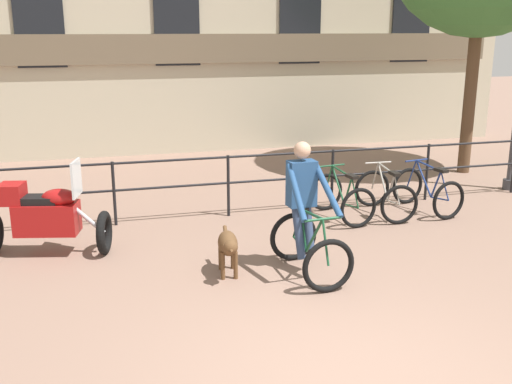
% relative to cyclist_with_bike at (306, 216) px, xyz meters
% --- Properties ---
extents(canal_railing, '(15.05, 0.05, 1.05)m').
position_rel_cyclist_with_bike_xyz_m(canal_railing, '(-0.43, 2.61, -0.05)').
color(canal_railing, black).
rests_on(canal_railing, ground_plane).
extents(cyclist_with_bike, '(0.75, 1.21, 1.70)m').
position_rel_cyclist_with_bike_xyz_m(cyclist_with_bike, '(0.00, 0.00, 0.00)').
color(cyclist_with_bike, black).
rests_on(cyclist_with_bike, ground_plane).
extents(dog, '(0.32, 0.91, 0.60)m').
position_rel_cyclist_with_bike_xyz_m(dog, '(-1.00, 0.13, -0.35)').
color(dog, brown).
rests_on(dog, ground_plane).
extents(parked_motorcycle, '(1.77, 1.00, 1.35)m').
position_rel_cyclist_with_bike_xyz_m(parked_motorcycle, '(-3.28, 1.54, -0.20)').
color(parked_motorcycle, black).
rests_on(parked_motorcycle, ground_plane).
extents(parked_bicycle_near_lamp, '(0.80, 1.19, 0.86)m').
position_rel_cyclist_with_bike_xyz_m(parked_bicycle_near_lamp, '(1.34, 1.96, -0.41)').
color(parked_bicycle_near_lamp, black).
rests_on(parked_bicycle_near_lamp, ground_plane).
extents(parked_bicycle_mid_left, '(0.69, 1.13, 0.86)m').
position_rel_cyclist_with_bike_xyz_m(parked_bicycle_mid_left, '(2.15, 1.96, -0.41)').
color(parked_bicycle_mid_left, black).
rests_on(parked_bicycle_mid_left, ground_plane).
extents(parked_bicycle_mid_right, '(0.84, 1.21, 0.86)m').
position_rel_cyclist_with_bike_xyz_m(parked_bicycle_mid_right, '(2.95, 1.96, -0.41)').
color(parked_bicycle_mid_right, black).
rests_on(parked_bicycle_mid_right, ground_plane).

